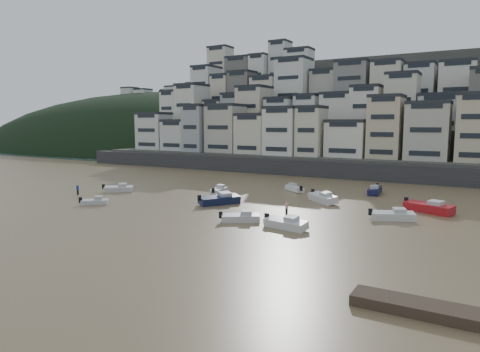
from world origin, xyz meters
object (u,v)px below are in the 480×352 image
Objects in this scene: boat_g at (429,205)px; boat_h at (294,187)px; boat_b at (286,222)px; boat_c at (219,198)px; boat_d at (393,214)px; person_blue at (78,189)px; boat_e at (323,197)px; boat_k at (119,188)px; boat_a at (240,216)px; person_pink at (287,208)px; boat_i at (375,189)px; boat_f at (219,189)px; boat_j at (95,201)px.

boat_g is 1.37× the size of boat_h.
boat_b is 0.84× the size of boat_c.
boat_c is 0.96× the size of boat_g.
boat_d is 3.21× the size of person_blue.
boat_h is (-7.67, 7.52, -0.17)m from boat_e.
boat_k is (-25.60, -15.72, 0.03)m from boat_h.
boat_a is 24.71m from boat_h.
boat_b reaches higher than boat_k.
boat_a is at bearing -173.17° from boat_b.
boat_d is 3.21× the size of person_pink.
boat_i is 22.91m from person_pink.
boat_b is at bearing -156.90° from boat_d.
boat_k is at bearing 56.08° from person_blue.
boat_g is 14.93m from boat_i.
boat_b is 14.00m from boat_d.
person_pink is at bearing -129.65° from boat_f.
boat_c is 1.18× the size of boat_d.
boat_d is 0.90× the size of boat_e.
boat_a is 30.03m from boat_i.
boat_g is at bearing 34.54° from boat_i.
boat_g reaches higher than boat_f.
boat_g is at bearing -16.67° from boat_j.
boat_c reaches higher than boat_i.
boat_e is 17.69m from boat_f.
boat_k is at bearing 157.20° from boat_d.
boat_a is 0.73× the size of boat_g.
boat_h is 36.10m from person_blue.
boat_i is at bearing 151.22° from boat_g.
boat_k is 6.55m from person_blue.
boat_c is at bearing 172.58° from person_pink.
boat_d reaches higher than boat_b.
boat_f is at bearing 149.94° from person_pink.
person_pink is (-15.60, -10.56, -0.06)m from boat_g.
boat_e is 3.58× the size of person_blue.
person_pink reaches higher than boat_k.
boat_e is 14.45m from boat_g.
boat_e is at bearing 175.08° from boat_h.
boat_k is (-38.21, -19.86, -0.08)m from boat_i.
boat_c is 28.31m from boat_g.
boat_e is at bearing 123.83° from boat_d.
boat_h is 19.09m from person_pink.
person_blue and person_pink have the same top height.
boat_c is 1.26× the size of boat_k.
boat_b is at bearing -139.75° from boat_f.
boat_h is at bearing 120.93° from boat_b.
boat_g is 46.03m from boat_j.
boat_b reaches higher than boat_j.
person_blue is at bearing 75.40° from boat_h.
boat_h is at bearing 175.55° from boat_e.
person_pink is (11.20, -1.46, -0.03)m from boat_c.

